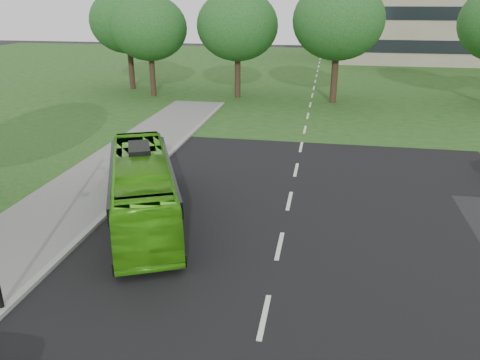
{
  "coord_description": "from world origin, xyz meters",
  "views": [
    {
      "loc": [
        1.28,
        -12.49,
        8.1
      ],
      "look_at": [
        -1.79,
        4.03,
        1.6
      ],
      "focal_mm": 35.0,
      "sensor_mm": 36.0,
      "label": 1
    }
  ],
  "objects_px": {
    "tree_park_a": "(149,28)",
    "bus": "(142,188)",
    "tree_park_f": "(127,21)",
    "tree_park_c": "(338,21)",
    "tree_park_b": "(238,26)"
  },
  "relations": [
    {
      "from": "tree_park_b",
      "to": "tree_park_a",
      "type": "bearing_deg",
      "value": -175.37
    },
    {
      "from": "tree_park_a",
      "to": "bus",
      "type": "bearing_deg",
      "value": -70.49
    },
    {
      "from": "tree_park_a",
      "to": "tree_park_c",
      "type": "distance_m",
      "value": 15.85
    },
    {
      "from": "tree_park_b",
      "to": "tree_park_c",
      "type": "distance_m",
      "value": 8.31
    },
    {
      "from": "tree_park_a",
      "to": "bus",
      "type": "xyz_separation_m",
      "value": [
        8.53,
        -24.07,
        -4.53
      ]
    },
    {
      "from": "bus",
      "to": "tree_park_b",
      "type": "bearing_deg",
      "value": 68.45
    },
    {
      "from": "tree_park_c",
      "to": "bus",
      "type": "bearing_deg",
      "value": -106.95
    },
    {
      "from": "tree_park_a",
      "to": "bus",
      "type": "relative_size",
      "value": 0.94
    },
    {
      "from": "tree_park_f",
      "to": "tree_park_c",
      "type": "bearing_deg",
      "value": -9.36
    },
    {
      "from": "tree_park_a",
      "to": "tree_park_b",
      "type": "distance_m",
      "value": 7.6
    },
    {
      "from": "tree_park_b",
      "to": "bus",
      "type": "distance_m",
      "value": 25.16
    },
    {
      "from": "tree_park_a",
      "to": "tree_park_f",
      "type": "bearing_deg",
      "value": 137.05
    },
    {
      "from": "tree_park_b",
      "to": "tree_park_f",
      "type": "distance_m",
      "value": 11.09
    },
    {
      "from": "bus",
      "to": "tree_park_a",
      "type": "bearing_deg",
      "value": 85.74
    },
    {
      "from": "tree_park_b",
      "to": "bus",
      "type": "xyz_separation_m",
      "value": [
        0.96,
        -24.69,
        -4.77
      ]
    }
  ]
}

